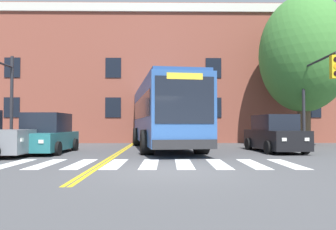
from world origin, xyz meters
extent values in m
plane|color=#4C4C4F|center=(0.00, 0.00, 0.00)|extent=(120.00, 120.00, 0.00)
cube|color=white|center=(-5.24, 1.74, 0.00)|extent=(0.58, 2.84, 0.01)
cube|color=white|center=(-4.10, 1.73, 0.00)|extent=(0.58, 2.84, 0.01)
cube|color=white|center=(-2.95, 1.71, 0.00)|extent=(0.58, 2.84, 0.01)
cube|color=white|center=(-1.81, 1.70, 0.00)|extent=(0.58, 2.84, 0.01)
cube|color=white|center=(-0.66, 1.68, 0.00)|extent=(0.58, 2.84, 0.01)
cube|color=white|center=(0.48, 1.67, 0.00)|extent=(0.58, 2.84, 0.01)
cube|color=white|center=(1.63, 1.66, 0.00)|extent=(0.58, 2.84, 0.01)
cube|color=white|center=(2.77, 1.64, 0.00)|extent=(0.58, 2.84, 0.01)
cube|color=white|center=(3.92, 1.63, 0.00)|extent=(0.58, 2.84, 0.01)
cube|color=gold|center=(-2.34, 15.68, 0.00)|extent=(0.12, 36.00, 0.01)
cube|color=gold|center=(-2.18, 15.68, 0.00)|extent=(0.12, 36.00, 0.01)
cube|color=#2D5699|center=(-0.23, 8.61, 1.88)|extent=(4.13, 11.72, 2.97)
cube|color=black|center=(1.02, 8.79, 2.17)|extent=(1.54, 10.46, 1.07)
cube|color=black|center=(-1.48, 8.43, 2.17)|extent=(1.54, 10.46, 1.07)
cube|color=black|center=(0.59, 2.92, 2.23)|extent=(2.23, 0.35, 1.78)
cube|color=yellow|center=(0.59, 2.92, 3.12)|extent=(1.37, 0.23, 0.24)
cube|color=#232326|center=(0.60, 2.89, 0.57)|extent=(2.44, 0.45, 0.36)
cube|color=#294E89|center=(-0.23, 8.61, 3.44)|extent=(3.91, 11.25, 0.16)
cylinder|color=black|center=(1.46, 5.26, 0.55)|extent=(0.71, 1.16, 1.09)
cylinder|color=black|center=(-0.91, 4.92, 0.55)|extent=(0.71, 1.16, 1.09)
cylinder|color=black|center=(0.58, 11.34, 0.55)|extent=(0.71, 1.16, 1.09)
cylinder|color=black|center=(-1.79, 11.00, 0.55)|extent=(0.71, 1.16, 1.09)
cube|color=#236B70|center=(-5.56, 5.87, 0.56)|extent=(1.84, 4.17, 0.79)
cube|color=black|center=(-5.56, 5.91, 1.39)|extent=(1.64, 2.30, 0.88)
cube|color=white|center=(-5.05, 3.76, 0.64)|extent=(0.20, 0.04, 0.14)
cube|color=white|center=(-6.12, 3.77, 0.64)|extent=(0.20, 0.04, 0.14)
cylinder|color=black|center=(-4.66, 4.57, 0.30)|extent=(0.23, 0.60, 0.60)
cylinder|color=black|center=(-6.49, 4.59, 0.30)|extent=(0.23, 0.60, 0.60)
cylinder|color=black|center=(-4.63, 7.14, 0.30)|extent=(0.23, 0.60, 0.60)
cylinder|color=black|center=(-6.46, 7.16, 0.30)|extent=(0.23, 0.60, 0.60)
cube|color=black|center=(5.14, 6.42, 0.60)|extent=(1.97, 4.28, 0.87)
cube|color=black|center=(5.13, 6.46, 1.41)|extent=(1.66, 2.40, 0.74)
cube|color=white|center=(5.80, 4.37, 0.69)|extent=(0.20, 0.06, 0.14)
cube|color=white|center=(4.81, 4.29, 0.69)|extent=(0.20, 0.06, 0.14)
cylinder|color=black|center=(6.08, 5.21, 0.30)|extent=(0.27, 0.62, 0.60)
cylinder|color=black|center=(4.40, 5.07, 0.30)|extent=(0.27, 0.62, 0.60)
cylinder|color=black|center=(5.87, 7.78, 0.30)|extent=(0.27, 0.62, 0.60)
cylinder|color=black|center=(4.19, 7.64, 0.30)|extent=(0.27, 0.62, 0.60)
cube|color=tan|center=(0.84, 19.49, 0.62)|extent=(2.29, 4.93, 0.89)
cube|color=black|center=(0.83, 19.63, 1.42)|extent=(1.88, 2.44, 0.71)
cube|color=white|center=(1.62, 17.14, 0.71)|extent=(0.20, 0.06, 0.14)
cube|color=white|center=(0.51, 17.04, 0.71)|extent=(0.20, 0.06, 0.14)
cylinder|color=black|center=(1.93, 18.10, 0.33)|extent=(0.28, 0.68, 0.66)
cylinder|color=black|center=(0.04, 17.93, 0.33)|extent=(0.28, 0.68, 0.66)
cylinder|color=black|center=(1.65, 21.05, 0.33)|extent=(0.28, 0.68, 0.66)
cylinder|color=black|center=(-0.24, 20.88, 0.33)|extent=(0.28, 0.68, 0.66)
cube|color=white|center=(-5.52, 4.22, 0.74)|extent=(0.04, 0.20, 0.14)
cube|color=white|center=(-5.52, 3.12, 0.74)|extent=(0.04, 0.20, 0.14)
cylinder|color=black|center=(-6.45, 4.61, 0.33)|extent=(0.66, 0.22, 0.66)
cylinder|color=#28282D|center=(7.44, 8.46, 2.43)|extent=(0.16, 0.16, 4.85)
cylinder|color=#28282D|center=(7.32, 6.52, 4.40)|extent=(0.36, 3.89, 0.11)
cube|color=yellow|center=(7.20, 4.73, 3.80)|extent=(0.36, 0.30, 1.00)
cylinder|color=black|center=(7.19, 4.58, 4.10)|extent=(0.22, 0.04, 0.22)
cylinder|color=orange|center=(7.19, 4.58, 3.80)|extent=(0.22, 0.04, 0.22)
cylinder|color=black|center=(7.19, 4.58, 3.50)|extent=(0.22, 0.04, 0.22)
cylinder|color=#28282D|center=(-7.98, 7.56, 2.41)|extent=(0.16, 0.16, 4.81)
cylinder|color=brown|center=(8.27, 10.34, 1.30)|extent=(0.74, 0.74, 2.59)
ellipsoid|color=#428438|center=(8.27, 10.34, 5.60)|extent=(5.72, 6.49, 7.07)
cube|color=brown|center=(-3.73, 16.97, 4.98)|extent=(35.22, 6.63, 9.96)
cube|color=beige|center=(-3.73, 13.58, 9.56)|extent=(35.22, 0.16, 0.60)
cube|color=black|center=(-10.78, 13.63, 2.49)|extent=(1.10, 0.06, 1.40)
cube|color=black|center=(-3.73, 13.63, 2.49)|extent=(1.10, 0.06, 1.40)
cube|color=black|center=(3.31, 13.63, 2.49)|extent=(1.10, 0.06, 1.40)
cube|color=black|center=(10.35, 13.63, 2.49)|extent=(1.10, 0.06, 1.40)
cube|color=black|center=(-10.78, 13.63, 5.28)|extent=(1.10, 0.06, 1.40)
cube|color=black|center=(-3.73, 13.63, 5.28)|extent=(1.10, 0.06, 1.40)
cube|color=black|center=(3.31, 13.63, 5.28)|extent=(1.10, 0.06, 1.40)
cube|color=black|center=(10.35, 13.63, 5.28)|extent=(1.10, 0.06, 1.40)
camera|label=1|loc=(-0.20, -9.25, 1.33)|focal=35.00mm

